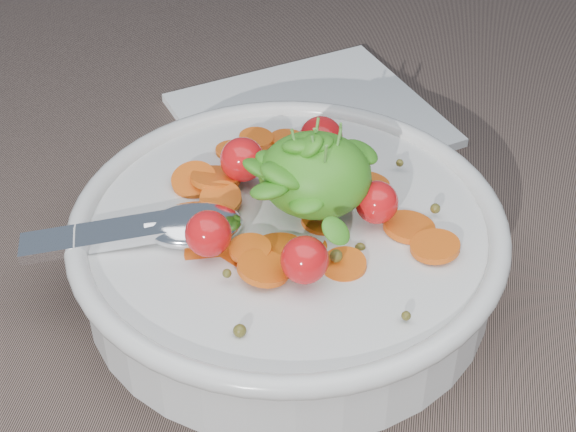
# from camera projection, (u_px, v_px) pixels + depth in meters

# --- Properties ---
(ground) EXTENTS (6.00, 6.00, 0.00)m
(ground) POSITION_uv_depth(u_px,v_px,m) (278.00, 299.00, 0.52)
(ground) COLOR brown
(ground) RESTS_ON ground
(bowl) EXTENTS (0.27, 0.25, 0.11)m
(bowl) POSITION_uv_depth(u_px,v_px,m) (288.00, 244.00, 0.51)
(bowl) COLOR silver
(bowl) RESTS_ON ground
(napkin) EXTENTS (0.24, 0.23, 0.01)m
(napkin) POSITION_uv_depth(u_px,v_px,m) (310.00, 120.00, 0.66)
(napkin) COLOR white
(napkin) RESTS_ON ground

